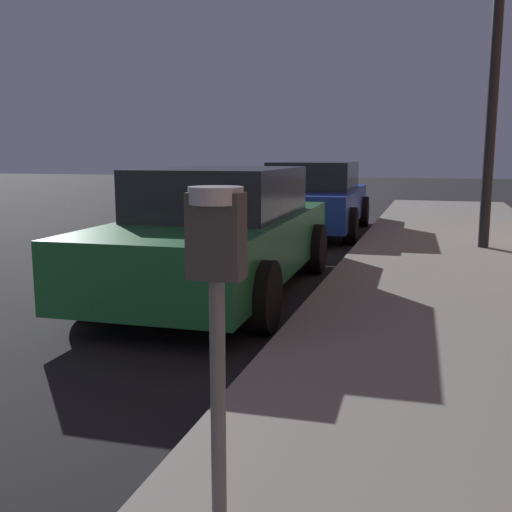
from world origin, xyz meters
The scene contains 3 objects.
parking_meter centered at (4.46, 0.48, 1.16)m, with size 0.19×0.19×1.33m.
car_green centered at (2.85, 4.98, 0.71)m, with size 2.04×4.63×1.43m.
car_blue centered at (2.85, 10.53, 0.72)m, with size 2.12×4.52×1.43m.
Camera 1 is at (5.18, -1.44, 1.59)m, focal length 41.96 mm.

